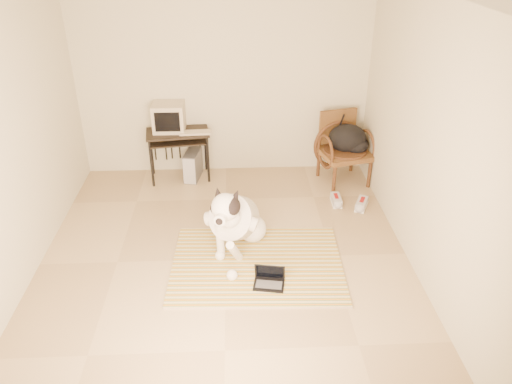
{
  "coord_description": "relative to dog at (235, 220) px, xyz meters",
  "views": [
    {
      "loc": [
        0.12,
        -4.43,
        3.28
      ],
      "look_at": [
        0.34,
        0.14,
        0.75
      ],
      "focal_mm": 35.0,
      "sensor_mm": 36.0,
      "label": 1
    }
  ],
  "objects": [
    {
      "name": "rattan_chair",
      "position": [
        1.52,
        1.61,
        0.12
      ],
      "size": [
        0.77,
        0.75,
        0.96
      ],
      "color": "brown",
      "rests_on": "floor"
    },
    {
      "name": "wall_back",
      "position": [
        -0.11,
        2.05,
        0.98
      ],
      "size": [
        4.5,
        0.0,
        4.5
      ],
      "primitive_type": "plane",
      "rotation": [
        1.57,
        0.0,
        0.0
      ],
      "color": "beige",
      "rests_on": "floor"
    },
    {
      "name": "wall_right",
      "position": [
        1.89,
        -0.2,
        0.98
      ],
      "size": [
        0.0,
        4.5,
        4.5
      ],
      "primitive_type": "plane",
      "rotation": [
        1.57,
        0.0,
        -1.57
      ],
      "color": "beige",
      "rests_on": "floor"
    },
    {
      "name": "laptop",
      "position": [
        0.33,
        -0.67,
        -0.3
      ],
      "size": [
        0.34,
        0.27,
        0.21
      ],
      "color": "black",
      "rests_on": "rug"
    },
    {
      "name": "rug",
      "position": [
        0.23,
        -0.33,
        -0.36
      ],
      "size": [
        1.87,
        1.46,
        0.02
      ],
      "color": "#C4831E",
      "rests_on": "floor"
    },
    {
      "name": "computer_desk",
      "position": [
        -0.76,
        1.77,
        0.24
      ],
      "size": [
        0.9,
        0.58,
        0.7
      ],
      "color": "black",
      "rests_on": "floor"
    },
    {
      "name": "sneaker_left",
      "position": [
        1.32,
        0.94,
        -0.32
      ],
      "size": [
        0.12,
        0.29,
        0.1
      ],
      "color": "white",
      "rests_on": "floor"
    },
    {
      "name": "floor",
      "position": [
        -0.11,
        -0.2,
        -0.37
      ],
      "size": [
        4.5,
        4.5,
        0.0
      ],
      "primitive_type": "plane",
      "color": "tan",
      "rests_on": "ground"
    },
    {
      "name": "backpack",
      "position": [
        1.58,
        1.59,
        0.25
      ],
      "size": [
        0.54,
        0.43,
        0.38
      ],
      "color": "black",
      "rests_on": "rattan_chair"
    },
    {
      "name": "wall_front",
      "position": [
        -0.11,
        -2.45,
        0.98
      ],
      "size": [
        4.5,
        0.0,
        4.5
      ],
      "primitive_type": "plane",
      "rotation": [
        -1.57,
        0.0,
        0.0
      ],
      "color": "beige",
      "rests_on": "floor"
    },
    {
      "name": "wall_left",
      "position": [
        -2.11,
        -0.2,
        0.98
      ],
      "size": [
        0.0,
        4.5,
        4.5
      ],
      "primitive_type": "plane",
      "rotation": [
        1.57,
        0.0,
        1.57
      ],
      "color": "beige",
      "rests_on": "floor"
    },
    {
      "name": "sneaker_right",
      "position": [
        1.63,
        0.82,
        -0.32
      ],
      "size": [
        0.24,
        0.33,
        0.11
      ],
      "color": "white",
      "rests_on": "floor"
    },
    {
      "name": "crt_monitor",
      "position": [
        -0.87,
        1.85,
        0.52
      ],
      "size": [
        0.43,
        0.41,
        0.38
      ],
      "color": "#B6A88F",
      "rests_on": "computer_desk"
    },
    {
      "name": "desk_keyboard",
      "position": [
        -0.51,
        1.7,
        0.35
      ],
      "size": [
        0.43,
        0.17,
        0.03
      ],
      "primitive_type": "cube",
      "rotation": [
        0.0,
        0.0,
        0.04
      ],
      "color": "#B6A88F",
      "rests_on": "computer_desk"
    },
    {
      "name": "pc_tower",
      "position": [
        -0.58,
        1.76,
        -0.17
      ],
      "size": [
        0.25,
        0.45,
        0.4
      ],
      "color": "#4A4A4D",
      "rests_on": "floor"
    },
    {
      "name": "dog",
      "position": [
        0.0,
        0.0,
        0.0
      ],
      "size": [
        0.67,
        1.28,
        0.93
      ],
      "color": "white",
      "rests_on": "rug"
    }
  ]
}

